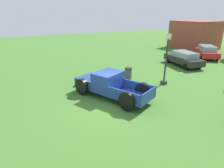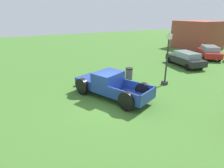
{
  "view_description": "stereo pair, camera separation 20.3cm",
  "coord_description": "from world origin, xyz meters",
  "px_view_note": "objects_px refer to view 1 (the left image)",
  "views": [
    {
      "loc": [
        9.04,
        -4.88,
        5.1
      ],
      "look_at": [
        -0.74,
        0.5,
        0.9
      ],
      "focal_mm": 30.47,
      "sensor_mm": 36.0,
      "label": 1
    },
    {
      "loc": [
        9.14,
        -4.7,
        5.1
      ],
      "look_at": [
        -0.74,
        0.5,
        0.9
      ],
      "focal_mm": 30.47,
      "sensor_mm": 36.0,
      "label": 2
    }
  ],
  "objects_px": {
    "pickup_truck_foreground": "(107,85)",
    "sedan_distant_a": "(207,51)",
    "lamp_post_far": "(166,58)",
    "trash_can": "(128,73)",
    "sedan_distant_b": "(184,58)"
  },
  "relations": [
    {
      "from": "sedan_distant_a",
      "to": "sedan_distant_b",
      "type": "relative_size",
      "value": 1.0
    },
    {
      "from": "sedan_distant_b",
      "to": "trash_can",
      "type": "xyz_separation_m",
      "value": [
        0.85,
        -7.27,
        -0.28
      ]
    },
    {
      "from": "pickup_truck_foreground",
      "to": "sedan_distant_a",
      "type": "xyz_separation_m",
      "value": [
        -4.21,
        15.54,
        -0.0
      ]
    },
    {
      "from": "pickup_truck_foreground",
      "to": "sedan_distant_a",
      "type": "distance_m",
      "value": 16.1
    },
    {
      "from": "pickup_truck_foreground",
      "to": "lamp_post_far",
      "type": "xyz_separation_m",
      "value": [
        0.15,
        4.76,
        1.22
      ]
    },
    {
      "from": "trash_can",
      "to": "pickup_truck_foreground",
      "type": "bearing_deg",
      "value": -54.72
    },
    {
      "from": "pickup_truck_foreground",
      "to": "sedan_distant_b",
      "type": "bearing_deg",
      "value": 106.21
    },
    {
      "from": "trash_can",
      "to": "lamp_post_far",
      "type": "bearing_deg",
      "value": 37.0
    },
    {
      "from": "sedan_distant_a",
      "to": "trash_can",
      "type": "height_order",
      "value": "sedan_distant_a"
    },
    {
      "from": "lamp_post_far",
      "to": "trash_can",
      "type": "relative_size",
      "value": 4.0
    },
    {
      "from": "pickup_truck_foreground",
      "to": "lamp_post_far",
      "type": "height_order",
      "value": "lamp_post_far"
    },
    {
      "from": "lamp_post_far",
      "to": "pickup_truck_foreground",
      "type": "bearing_deg",
      "value": -91.8
    },
    {
      "from": "pickup_truck_foreground",
      "to": "lamp_post_far",
      "type": "distance_m",
      "value": 4.91
    },
    {
      "from": "sedan_distant_a",
      "to": "pickup_truck_foreground",
      "type": "bearing_deg",
      "value": -74.84
    },
    {
      "from": "pickup_truck_foreground",
      "to": "sedan_distant_b",
      "type": "xyz_separation_m",
      "value": [
        -2.99,
        10.3,
        -0.01
      ]
    }
  ]
}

